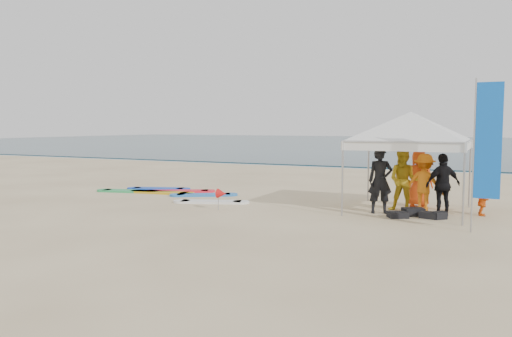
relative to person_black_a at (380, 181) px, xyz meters
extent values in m
plane|color=beige|center=(-3.20, -3.34, -0.93)|extent=(120.00, 120.00, 0.00)
cube|color=#0C2633|center=(-3.20, 56.66, -0.89)|extent=(160.00, 84.00, 0.08)
cube|color=silver|center=(-3.20, 14.86, -0.93)|extent=(160.00, 1.20, 0.01)
imported|color=black|center=(0.00, 0.00, 0.00)|extent=(0.80, 0.67, 1.86)
imported|color=gold|center=(0.56, 0.58, -0.03)|extent=(0.90, 0.71, 1.81)
imported|color=orange|center=(1.12, 0.63, -0.09)|extent=(1.20, 0.84, 1.69)
imported|color=black|center=(1.64, 0.34, -0.07)|extent=(1.06, 0.95, 1.73)
imported|color=#C63F11|center=(0.82, 1.68, -0.06)|extent=(0.90, 0.63, 1.75)
imported|color=orange|center=(2.63, 0.87, -0.47)|extent=(0.34, 0.88, 0.93)
cylinder|color=#A5A5A8|center=(-0.85, 2.19, 0.10)|extent=(0.05, 0.05, 2.06)
cylinder|color=#A5A5A8|center=(2.24, 2.19, 0.10)|extent=(0.05, 0.05, 2.06)
cylinder|color=#A5A5A8|center=(-0.85, -0.89, 0.10)|extent=(0.05, 0.05, 2.06)
cylinder|color=#A5A5A8|center=(2.24, -0.89, 0.10)|extent=(0.05, 0.05, 2.06)
cube|color=white|center=(0.70, -0.89, 1.00)|extent=(3.18, 0.02, 0.24)
cube|color=white|center=(0.70, 2.19, 1.00)|extent=(3.18, 0.02, 0.24)
cube|color=white|center=(-0.85, 0.65, 1.00)|extent=(0.02, 3.18, 0.24)
cube|color=white|center=(2.24, 0.65, 1.00)|extent=(0.02, 3.18, 0.24)
pyramid|color=white|center=(0.70, 0.65, 1.95)|extent=(4.36, 4.36, 0.82)
cylinder|color=#A5A5A8|center=(2.46, -1.67, 0.85)|extent=(0.04, 0.04, 3.57)
cube|color=blue|center=(2.76, -1.67, 1.21)|extent=(0.56, 0.03, 2.65)
cylinder|color=#A5A5A8|center=(-4.39, -1.56, -0.63)|extent=(0.02, 0.02, 0.60)
cone|color=red|center=(-4.27, -1.56, -0.43)|extent=(0.28, 0.28, 0.28)
cube|color=black|center=(0.92, -0.03, -0.82)|extent=(0.67, 0.60, 0.22)
cube|color=black|center=(1.37, -0.27, -0.84)|extent=(0.51, 0.39, 0.18)
cube|color=black|center=(0.59, -0.52, -0.85)|extent=(0.63, 0.59, 0.16)
cube|color=black|center=(1.62, -0.24, -0.83)|extent=(0.44, 0.44, 0.20)
cube|color=white|center=(-5.28, -0.47, -0.90)|extent=(2.00, 1.19, 0.07)
cube|color=blue|center=(-8.84, 1.52, -0.90)|extent=(2.03, 1.17, 0.07)
cube|color=red|center=(-7.73, 1.24, -0.90)|extent=(2.19, 1.54, 0.07)
cube|color=blue|center=(-6.36, 0.82, -0.90)|extent=(1.88, 1.42, 0.07)
cube|color=gold|center=(-8.07, 0.69, -0.90)|extent=(2.07, 0.82, 0.07)
cube|color=green|center=(-9.45, 0.46, -0.90)|extent=(2.04, 0.99, 0.07)
camera|label=1|loc=(2.91, -14.17, 1.55)|focal=35.00mm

